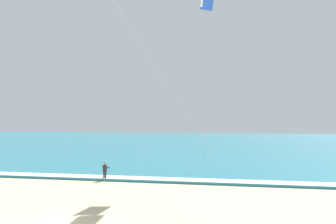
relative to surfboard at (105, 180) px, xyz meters
name	(u,v)px	position (x,y,z in m)	size (l,w,h in m)	color
sea	(197,141)	(2.19, 59.66, 0.07)	(200.00, 120.00, 0.20)	teal
surf_foam	(130,178)	(2.19, 0.66, 0.19)	(200.00, 1.81, 0.04)	white
surfboard	(105,180)	(0.00, 0.00, 0.00)	(0.85, 1.47, 0.09)	yellow
kitesurfer	(105,170)	(0.01, 0.02, 0.91)	(0.63, 0.62, 1.69)	#232328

